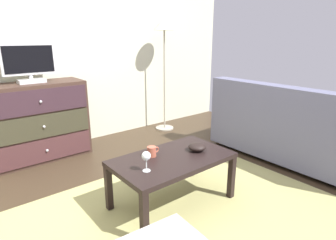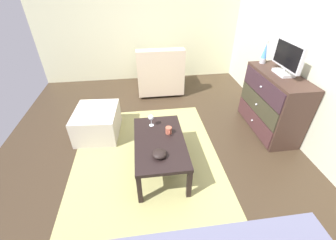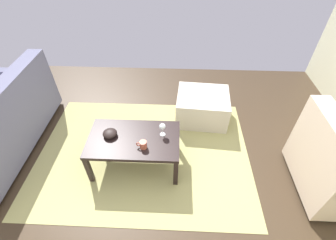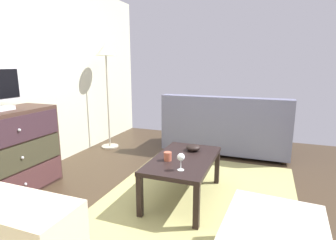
{
  "view_description": "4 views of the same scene",
  "coord_description": "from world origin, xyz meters",
  "px_view_note": "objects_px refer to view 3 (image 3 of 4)",
  "views": [
    {
      "loc": [
        -1.12,
        -1.69,
        1.4
      ],
      "look_at": [
        0.19,
        -0.07,
        0.78
      ],
      "focal_mm": 29.97,
      "sensor_mm": 36.0,
      "label": 1
    },
    {
      "loc": [
        2.21,
        -0.2,
        2.07
      ],
      "look_at": [
        0.18,
        0.08,
        0.65
      ],
      "focal_mm": 23.33,
      "sensor_mm": 36.0,
      "label": 2
    },
    {
      "loc": [
        -0.18,
        1.69,
        2.33
      ],
      "look_at": [
        -0.11,
        -0.08,
        0.68
      ],
      "focal_mm": 25.27,
      "sensor_mm": 36.0,
      "label": 3
    },
    {
      "loc": [
        -2.18,
        -0.79,
        1.36
      ],
      "look_at": [
        0.14,
        0.09,
        0.84
      ],
      "focal_mm": 28.55,
      "sensor_mm": 36.0,
      "label": 4
    }
  ],
  "objects_px": {
    "mug": "(143,145)",
    "bowl_decorative": "(110,133)",
    "wine_glass": "(162,127)",
    "ottoman": "(202,107)",
    "coffee_table": "(134,141)"
  },
  "relations": [
    {
      "from": "coffee_table",
      "to": "wine_glass",
      "type": "xyz_separation_m",
      "value": [
        -0.31,
        -0.07,
        0.17
      ]
    },
    {
      "from": "coffee_table",
      "to": "ottoman",
      "type": "bearing_deg",
      "value": -133.96
    },
    {
      "from": "mug",
      "to": "bowl_decorative",
      "type": "relative_size",
      "value": 0.73
    },
    {
      "from": "wine_glass",
      "to": "bowl_decorative",
      "type": "distance_m",
      "value": 0.58
    },
    {
      "from": "wine_glass",
      "to": "ottoman",
      "type": "bearing_deg",
      "value": -123.06
    },
    {
      "from": "wine_glass",
      "to": "mug",
      "type": "xyz_separation_m",
      "value": [
        0.19,
        0.19,
        -0.07
      ]
    },
    {
      "from": "coffee_table",
      "to": "wine_glass",
      "type": "distance_m",
      "value": 0.36
    },
    {
      "from": "bowl_decorative",
      "to": "ottoman",
      "type": "xyz_separation_m",
      "value": [
        -1.08,
        -0.82,
        -0.27
      ]
    },
    {
      "from": "wine_glass",
      "to": "ottoman",
      "type": "relative_size",
      "value": 0.22
    },
    {
      "from": "coffee_table",
      "to": "bowl_decorative",
      "type": "relative_size",
      "value": 6.42
    },
    {
      "from": "coffee_table",
      "to": "mug",
      "type": "relative_size",
      "value": 8.78
    },
    {
      "from": "bowl_decorative",
      "to": "wine_glass",
      "type": "bearing_deg",
      "value": -175.71
    },
    {
      "from": "mug",
      "to": "ottoman",
      "type": "distance_m",
      "value": 1.23
    },
    {
      "from": "bowl_decorative",
      "to": "coffee_table",
      "type": "bearing_deg",
      "value": 173.68
    },
    {
      "from": "mug",
      "to": "bowl_decorative",
      "type": "bearing_deg",
      "value": -21.77
    }
  ]
}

